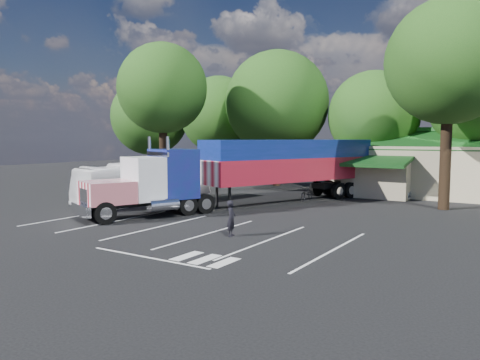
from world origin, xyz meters
The scene contains 12 objects.
ground centered at (0.00, 0.00, 0.00)m, with size 120.00×120.00×0.00m, color black.
tree_row_a centered at (-22.00, 16.50, 7.16)m, with size 9.00×9.00×11.68m.
tree_row_b centered at (-13.00, 17.80, 7.13)m, with size 8.40×8.40×11.35m.
tree_row_c centered at (-5.00, 16.20, 8.04)m, with size 10.00×10.00×13.05m.
tree_row_d centered at (4.00, 17.50, 6.58)m, with size 8.00×8.00×10.60m.
tree_near_left centered at (-10.50, 6.00, 8.81)m, with size 7.60×7.60×12.65m.
tree_near_right centered at (11.50, 8.50, 9.46)m, with size 8.00×8.00×13.50m.
semi_truck centered at (0.21, 3.92, 2.68)m, with size 11.06×21.99×4.74m.
woman centered at (4.50, -5.94, 0.86)m, with size 0.62×0.41×1.71m, color black.
bicycle centered at (2.03, 7.96, 0.50)m, with size 0.66×1.91×1.00m, color black.
tour_bus centered at (-7.00, 0.21, 1.45)m, with size 2.44×10.45×2.91m, color white.
silver_sedan centered at (6.72, 12.43, 0.61)m, with size 1.29×3.69×1.22m, color #A8ABB0.
Camera 1 is at (16.67, -24.09, 4.66)m, focal length 35.00 mm.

